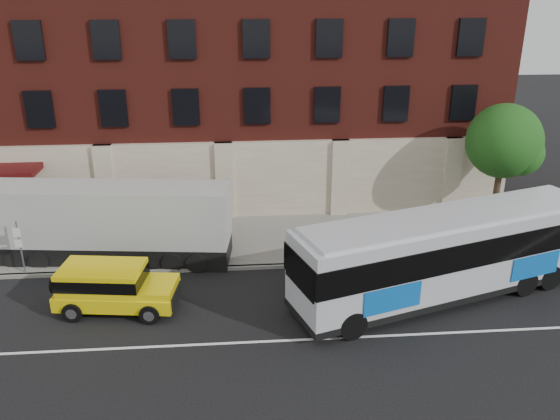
{
  "coord_description": "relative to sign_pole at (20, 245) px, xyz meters",
  "views": [
    {
      "loc": [
        0.61,
        -16.2,
        11.59
      ],
      "look_at": [
        2.36,
        5.5,
        2.92
      ],
      "focal_mm": 36.57,
      "sensor_mm": 36.0,
      "label": 1
    }
  ],
  "objects": [
    {
      "name": "sidewalk",
      "position": [
        8.5,
        2.85,
        -1.38
      ],
      "size": [
        60.0,
        6.0,
        0.15
      ],
      "primitive_type": "cube",
      "color": "gray",
      "rests_on": "ground"
    },
    {
      "name": "kerb",
      "position": [
        8.5,
        -0.15,
        -1.38
      ],
      "size": [
        60.0,
        0.25,
        0.15
      ],
      "primitive_type": "cube",
      "color": "gray",
      "rests_on": "ground"
    },
    {
      "name": "shipping_container",
      "position": [
        3.48,
        1.21,
        0.28
      ],
      "size": [
        10.7,
        3.31,
        3.51
      ],
      "color": "black",
      "rests_on": "ground"
    },
    {
      "name": "building",
      "position": [
        8.49,
        10.77,
        6.13
      ],
      "size": [
        30.0,
        12.1,
        15.0
      ],
      "color": "maroon",
      "rests_on": "sidewalk"
    },
    {
      "name": "city_bus",
      "position": [
        17.25,
        -3.03,
        0.48
      ],
      "size": [
        12.98,
        6.52,
        3.5
      ],
      "color": "silver",
      "rests_on": "ground"
    },
    {
      "name": "ground",
      "position": [
        8.5,
        -6.15,
        -1.45
      ],
      "size": [
        120.0,
        120.0,
        0.0
      ],
      "primitive_type": "plane",
      "color": "black",
      "rests_on": "ground"
    },
    {
      "name": "sign_pole",
      "position": [
        0.0,
        0.0,
        0.0
      ],
      "size": [
        0.3,
        0.2,
        2.5
      ],
      "color": "slate",
      "rests_on": "ground"
    },
    {
      "name": "yellow_suv",
      "position": [
        4.28,
        -3.04,
        -0.42
      ],
      "size": [
        4.82,
        2.52,
        1.8
      ],
      "color": "yellow",
      "rests_on": "ground"
    },
    {
      "name": "street_tree",
      "position": [
        22.04,
        3.34,
        2.96
      ],
      "size": [
        3.6,
        3.6,
        6.2
      ],
      "color": "#3A271D",
      "rests_on": "sidewalk"
    },
    {
      "name": "lane_line",
      "position": [
        8.5,
        -5.65,
        -1.45
      ],
      "size": [
        60.0,
        0.12,
        0.01
      ],
      "primitive_type": "cube",
      "color": "white",
      "rests_on": "ground"
    }
  ]
}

